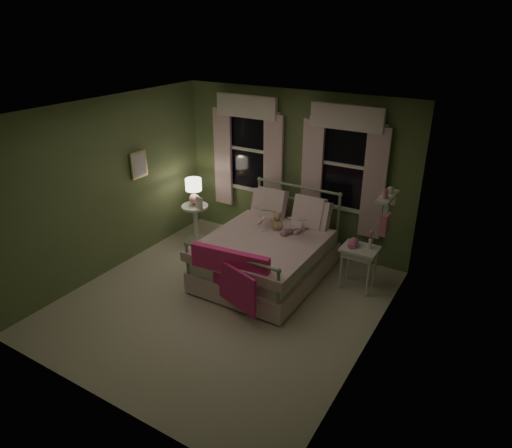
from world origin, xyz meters
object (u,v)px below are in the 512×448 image
Objects in this scene: nightstand_left at (195,218)px; table_lamp at (194,189)px; bed at (268,253)px; child_right at (299,215)px; teddy_bear at (277,222)px; nightstand_right at (360,254)px; child_left at (266,206)px.

table_lamp reaches higher than nightstand_left.
bed is at bearing -14.12° from table_lamp.
child_right is 1.06× the size of nightstand_left.
nightstand_left is (-1.69, 0.16, -0.37)m from teddy_bear.
nightstand_right is at bearing 5.07° from teddy_bear.
teddy_bear is at bearing 129.03° from child_left.
table_lamp is (-0.00, 0.00, 0.54)m from nightstand_left.
teddy_bear is at bearing -174.93° from nightstand_right.
table_lamp is (-1.41, 0.00, 0.01)m from child_left.
child_right reaches higher than nightstand_left.
teddy_bear is at bearing 51.43° from child_right.
child_left is 0.36m from teddy_bear.
child_right is (0.28, 0.42, 0.53)m from bed.
bed is 3.13× the size of nightstand_left.
bed is 0.75m from child_left.
nightstand_right is at bearing 16.50° from bed.
teddy_bear is at bearing -5.48° from nightstand_left.
child_right is 1.08× the size of nightstand_right.
child_left is at bearing -0.15° from table_lamp.
bed is 2.73× the size of child_left.
teddy_bear reaches higher than nightstand_left.
nightstand_right is at bearing -160.73° from child_right.
table_lamp reaches higher than teddy_bear.
teddy_bear is (0.00, 0.26, 0.41)m from bed.
child_left reaches higher than nightstand_right.
nightstand_right is at bearing -0.96° from table_lamp.
nightstand_left is (-1.97, 0.00, -0.50)m from child_right.
table_lamp is at bearing 21.83° from child_right.
bed is 3.18× the size of nightstand_right.
table_lamp is at bearing 174.52° from teddy_bear.
bed is at bearing -90.00° from teddy_bear.
table_lamp is (-1.69, 0.43, 0.57)m from bed.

